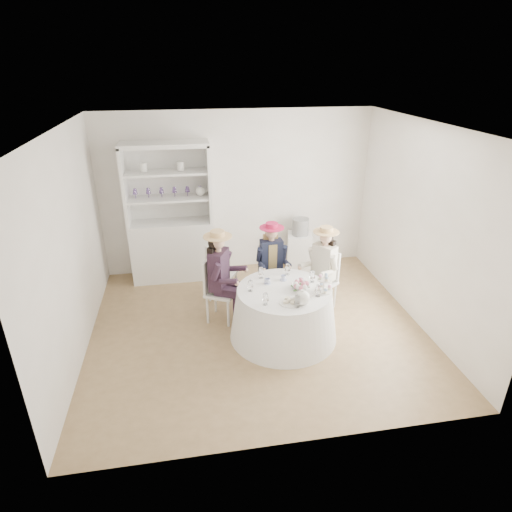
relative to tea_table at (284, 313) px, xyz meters
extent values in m
plane|color=olive|center=(-0.31, 0.24, -0.35)|extent=(4.50, 4.50, 0.00)
plane|color=white|center=(-0.31, 0.24, 2.35)|extent=(4.50, 4.50, 0.00)
plane|color=silver|center=(-0.31, 2.24, 1.00)|extent=(4.50, 0.00, 4.50)
plane|color=silver|center=(-0.31, -1.76, 1.00)|extent=(4.50, 0.00, 4.50)
plane|color=silver|center=(-2.56, 0.24, 1.00)|extent=(0.00, 4.50, 4.50)
plane|color=silver|center=(1.94, 0.24, 1.00)|extent=(0.00, 4.50, 4.50)
cone|color=white|center=(0.00, 0.00, -0.01)|extent=(1.42, 1.42, 0.68)
cylinder|color=white|center=(0.00, 0.00, 0.34)|extent=(1.22, 1.22, 0.02)
cube|color=silver|center=(-1.43, 1.99, 0.15)|extent=(1.36, 0.57, 1.00)
cube|color=silver|center=(-1.43, 2.21, 1.27)|extent=(1.34, 0.11, 1.23)
cube|color=silver|center=(-1.43, 1.99, 1.88)|extent=(1.36, 0.57, 0.07)
cube|color=silver|center=(-2.08, 1.99, 1.27)|extent=(0.07, 0.50, 1.23)
cube|color=silver|center=(-0.79, 1.99, 1.27)|extent=(0.07, 0.50, 1.23)
cube|color=silver|center=(-1.43, 1.99, 1.05)|extent=(1.27, 0.51, 0.03)
cube|color=silver|center=(-1.43, 1.99, 1.46)|extent=(1.27, 0.51, 0.03)
sphere|color=white|center=(-0.93, 1.99, 1.14)|extent=(0.16, 0.16, 0.16)
cube|color=silver|center=(0.73, 1.95, -0.03)|extent=(0.50, 0.50, 0.65)
cylinder|color=black|center=(0.73, 1.95, 0.44)|extent=(0.38, 0.38, 0.29)
cube|color=silver|center=(-0.77, 0.54, 0.08)|extent=(0.51, 0.51, 0.04)
cylinder|color=silver|center=(-0.70, 0.33, -0.14)|extent=(0.03, 0.03, 0.42)
cylinder|color=silver|center=(-0.57, 0.61, -0.14)|extent=(0.03, 0.03, 0.42)
cylinder|color=silver|center=(-0.98, 0.47, -0.14)|extent=(0.03, 0.03, 0.42)
cylinder|color=silver|center=(-0.84, 0.74, -0.14)|extent=(0.03, 0.03, 0.42)
cube|color=silver|center=(-0.93, 0.61, 0.34)|extent=(0.19, 0.34, 0.48)
cube|color=black|center=(-0.79, 0.55, 0.44)|extent=(0.32, 0.39, 0.56)
cube|color=black|center=(-0.71, 0.41, 0.16)|extent=(0.35, 0.26, 0.12)
cylinder|color=black|center=(-0.59, 0.35, -0.13)|extent=(0.10, 0.10, 0.44)
cylinder|color=black|center=(-0.84, 0.35, 0.51)|extent=(0.19, 0.15, 0.26)
cube|color=black|center=(-0.63, 0.57, 0.16)|extent=(0.35, 0.26, 0.12)
cylinder|color=black|center=(-0.51, 0.51, -0.13)|extent=(0.10, 0.10, 0.44)
cylinder|color=black|center=(-0.67, 0.71, 0.51)|extent=(0.19, 0.15, 0.26)
cylinder|color=#D8A889|center=(-0.79, 0.55, 0.74)|extent=(0.09, 0.09, 0.08)
sphere|color=#D8A889|center=(-0.79, 0.55, 0.84)|extent=(0.18, 0.18, 0.18)
sphere|color=black|center=(-0.83, 0.57, 0.83)|extent=(0.18, 0.18, 0.18)
cube|color=black|center=(-0.86, 0.58, 0.60)|extent=(0.17, 0.24, 0.36)
cylinder|color=tan|center=(-0.79, 0.55, 0.93)|extent=(0.38, 0.38, 0.01)
cylinder|color=tan|center=(-0.79, 0.55, 0.97)|extent=(0.19, 0.19, 0.08)
cube|color=silver|center=(0.02, 0.94, 0.05)|extent=(0.38, 0.38, 0.04)
cylinder|color=silver|center=(-0.11, 0.79, -0.15)|extent=(0.03, 0.03, 0.39)
cylinder|color=silver|center=(0.18, 0.81, -0.15)|extent=(0.03, 0.03, 0.39)
cylinder|color=silver|center=(-0.13, 1.08, -0.15)|extent=(0.03, 0.03, 0.39)
cylinder|color=silver|center=(0.16, 1.09, -0.15)|extent=(0.03, 0.03, 0.39)
cube|color=silver|center=(0.02, 1.10, 0.30)|extent=(0.34, 0.04, 0.45)
cube|color=#1A1E34|center=(0.02, 0.96, 0.39)|extent=(0.33, 0.20, 0.52)
cube|color=tan|center=(0.02, 0.96, 0.39)|extent=(0.14, 0.20, 0.45)
cube|color=#1A1E34|center=(-0.05, 0.83, 0.13)|extent=(0.13, 0.31, 0.11)
cylinder|color=#1A1E34|center=(-0.04, 0.71, -0.14)|extent=(0.09, 0.09, 0.41)
cylinder|color=#1A1E34|center=(-0.16, 0.91, 0.45)|extent=(0.09, 0.16, 0.25)
cube|color=#1A1E34|center=(0.11, 0.84, 0.13)|extent=(0.13, 0.31, 0.11)
cylinder|color=#1A1E34|center=(0.12, 0.71, -0.14)|extent=(0.09, 0.09, 0.41)
cylinder|color=#1A1E34|center=(0.21, 0.93, 0.45)|extent=(0.09, 0.16, 0.25)
cylinder|color=#D8A889|center=(0.02, 0.96, 0.66)|extent=(0.08, 0.08, 0.07)
sphere|color=#D8A889|center=(0.02, 0.96, 0.76)|extent=(0.17, 0.17, 0.17)
sphere|color=tan|center=(0.02, 1.00, 0.75)|extent=(0.17, 0.17, 0.17)
cube|color=tan|center=(0.02, 1.03, 0.54)|extent=(0.22, 0.08, 0.34)
cylinder|color=#C51D4D|center=(0.02, 0.96, 0.84)|extent=(0.36, 0.36, 0.01)
cylinder|color=#C51D4D|center=(0.02, 0.96, 0.88)|extent=(0.18, 0.18, 0.07)
cube|color=silver|center=(0.72, 0.61, 0.06)|extent=(0.51, 0.51, 0.04)
cylinder|color=silver|center=(0.51, 0.65, -0.15)|extent=(0.03, 0.03, 0.40)
cylinder|color=silver|center=(0.68, 0.41, -0.15)|extent=(0.03, 0.03, 0.40)
cylinder|color=silver|center=(0.75, 0.82, -0.15)|extent=(0.03, 0.03, 0.40)
cylinder|color=silver|center=(0.92, 0.58, -0.15)|extent=(0.03, 0.03, 0.40)
cube|color=silver|center=(0.85, 0.71, 0.31)|extent=(0.22, 0.30, 0.46)
cube|color=beige|center=(0.73, 0.62, 0.40)|extent=(0.34, 0.37, 0.53)
cube|color=beige|center=(0.58, 0.62, 0.13)|extent=(0.32, 0.27, 0.11)
cylinder|color=beige|center=(0.47, 0.54, -0.14)|extent=(0.09, 0.09, 0.42)
cylinder|color=beige|center=(0.59, 0.76, 0.46)|extent=(0.18, 0.16, 0.25)
cube|color=beige|center=(0.67, 0.48, 0.13)|extent=(0.32, 0.27, 0.11)
cylinder|color=beige|center=(0.57, 0.41, -0.14)|extent=(0.09, 0.09, 0.42)
cylinder|color=beige|center=(0.81, 0.45, 0.46)|extent=(0.18, 0.16, 0.25)
cylinder|color=#D8A889|center=(0.73, 0.62, 0.68)|extent=(0.08, 0.08, 0.07)
sphere|color=#D8A889|center=(0.73, 0.62, 0.78)|extent=(0.17, 0.17, 0.17)
sphere|color=black|center=(0.76, 0.65, 0.77)|extent=(0.17, 0.17, 0.17)
cube|color=black|center=(0.79, 0.67, 0.55)|extent=(0.19, 0.22, 0.35)
cylinder|color=tan|center=(0.73, 0.62, 0.86)|extent=(0.36, 0.36, 0.01)
cylinder|color=tan|center=(0.73, 0.62, 0.90)|extent=(0.18, 0.18, 0.07)
cube|color=silver|center=(-0.69, 1.12, 0.08)|extent=(0.52, 0.52, 0.04)
cylinder|color=silver|center=(-0.48, 1.17, -0.14)|extent=(0.03, 0.03, 0.42)
cylinder|color=silver|center=(-0.75, 1.33, -0.14)|extent=(0.03, 0.03, 0.42)
cylinder|color=silver|center=(-0.64, 0.91, -0.14)|extent=(0.03, 0.03, 0.42)
cylinder|color=silver|center=(-0.90, 1.07, -0.14)|extent=(0.03, 0.03, 0.42)
cube|color=silver|center=(-0.78, 0.98, 0.34)|extent=(0.33, 0.21, 0.48)
imported|color=white|center=(-0.18, 0.20, 0.39)|extent=(0.10, 0.10, 0.06)
imported|color=white|center=(0.05, 0.26, 0.39)|extent=(0.09, 0.09, 0.06)
imported|color=white|center=(0.25, 0.12, 0.39)|extent=(0.09, 0.09, 0.06)
imported|color=white|center=(0.21, -0.01, 0.38)|extent=(0.25, 0.25, 0.05)
sphere|color=#D76B84|center=(0.24, -0.07, 0.44)|extent=(0.06, 0.06, 0.06)
sphere|color=white|center=(0.24, -0.04, 0.44)|extent=(0.06, 0.06, 0.06)
sphere|color=#D76B84|center=(0.21, -0.02, 0.44)|extent=(0.06, 0.06, 0.06)
sphere|color=white|center=(0.18, -0.01, 0.44)|extent=(0.06, 0.06, 0.06)
sphere|color=#D76B84|center=(0.15, -0.02, 0.44)|extent=(0.06, 0.06, 0.06)
sphere|color=white|center=(0.14, -0.05, 0.44)|extent=(0.06, 0.06, 0.06)
sphere|color=#D76B84|center=(0.14, -0.08, 0.44)|extent=(0.06, 0.06, 0.06)
sphere|color=white|center=(0.15, -0.11, 0.44)|extent=(0.06, 0.06, 0.06)
sphere|color=#D76B84|center=(0.18, -0.12, 0.44)|extent=(0.06, 0.06, 0.06)
sphere|color=white|center=(0.21, -0.12, 0.44)|extent=(0.06, 0.06, 0.06)
sphere|color=#D76B84|center=(0.24, -0.10, 0.44)|extent=(0.06, 0.06, 0.06)
sphere|color=white|center=(0.13, -0.37, 0.44)|extent=(0.19, 0.19, 0.19)
cylinder|color=white|center=(0.25, -0.37, 0.45)|extent=(0.11, 0.03, 0.09)
cylinder|color=white|center=(0.13, -0.37, 0.53)|extent=(0.04, 0.04, 0.02)
cylinder|color=white|center=(-0.01, -0.33, 0.36)|extent=(0.26, 0.26, 0.01)
cube|color=beige|center=(-0.06, -0.35, 0.38)|extent=(0.06, 0.04, 0.03)
cube|color=beige|center=(-0.01, -0.33, 0.40)|extent=(0.07, 0.05, 0.03)
cube|color=beige|center=(0.04, -0.31, 0.38)|extent=(0.07, 0.06, 0.03)
cube|color=beige|center=(-0.03, -0.29, 0.40)|extent=(0.07, 0.07, 0.03)
cube|color=beige|center=(0.02, -0.37, 0.38)|extent=(0.06, 0.07, 0.03)
cylinder|color=white|center=(0.49, -0.11, 0.36)|extent=(0.24, 0.24, 0.01)
cylinder|color=white|center=(0.49, -0.11, 0.43)|extent=(0.02, 0.02, 0.16)
cylinder|color=white|center=(0.49, -0.11, 0.51)|extent=(0.18, 0.18, 0.01)
camera|label=1|loc=(-1.17, -4.67, 3.05)|focal=30.00mm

